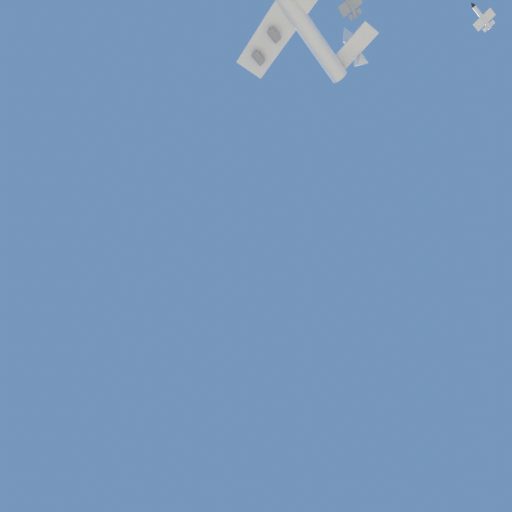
# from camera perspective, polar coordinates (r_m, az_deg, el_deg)

# --- Properties ---
(carrier_jet) EXTENTS (76.58, 59.05, 23.51)m
(carrier_jet) POSITION_cam_1_polar(r_m,az_deg,el_deg) (165.99, 5.10, 32.76)
(carrier_jet) COLOR white
(chase_jet_lead) EXTENTS (15.16, 9.03, 4.00)m
(chase_jet_lead) POSITION_cam_1_polar(r_m,az_deg,el_deg) (216.89, 30.09, 27.94)
(chase_jet_lead) COLOR silver
(chase_jet_right_wing) EXTENTS (14.12, 11.14, 4.00)m
(chase_jet_right_wing) POSITION_cam_1_polar(r_m,az_deg,el_deg) (174.72, 13.28, 32.49)
(chase_jet_right_wing) COLOR #999EA3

